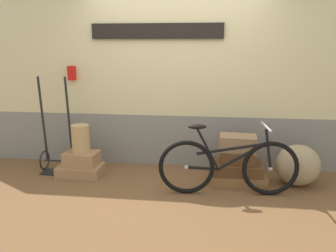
{
  "coord_description": "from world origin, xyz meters",
  "views": [
    {
      "loc": [
        0.44,
        -3.91,
        1.75
      ],
      "look_at": [
        -0.05,
        0.14,
        0.75
      ],
      "focal_mm": 35.57,
      "sensor_mm": 36.0,
      "label": 1
    }
  ],
  "objects_px": {
    "bicycle": "(228,166)",
    "burlap_sack": "(298,165)",
    "suitcase_2": "(238,177)",
    "wicker_basket": "(81,138)",
    "suitcase_3": "(236,168)",
    "luggage_trolley": "(58,150)",
    "suitcase_5": "(238,143)",
    "suitcase_4": "(238,156)",
    "suitcase_0": "(81,170)",
    "suitcase_1": "(82,159)"
  },
  "relations": [
    {
      "from": "suitcase_1",
      "to": "suitcase_2",
      "type": "relative_size",
      "value": 0.64
    },
    {
      "from": "suitcase_1",
      "to": "burlap_sack",
      "type": "relative_size",
      "value": 0.8
    },
    {
      "from": "suitcase_1",
      "to": "suitcase_5",
      "type": "bearing_deg",
      "value": 4.31
    },
    {
      "from": "luggage_trolley",
      "to": "burlap_sack",
      "type": "xyz_separation_m",
      "value": [
        3.23,
        -0.1,
        -0.04
      ]
    },
    {
      "from": "suitcase_1",
      "to": "luggage_trolley",
      "type": "relative_size",
      "value": 0.33
    },
    {
      "from": "suitcase_5",
      "to": "burlap_sack",
      "type": "xyz_separation_m",
      "value": [
        0.76,
        -0.01,
        -0.26
      ]
    },
    {
      "from": "suitcase_0",
      "to": "suitcase_5",
      "type": "bearing_deg",
      "value": 0.83
    },
    {
      "from": "bicycle",
      "to": "wicker_basket",
      "type": "bearing_deg",
      "value": 168.62
    },
    {
      "from": "wicker_basket",
      "to": "suitcase_0",
      "type": "bearing_deg",
      "value": -123.08
    },
    {
      "from": "suitcase_3",
      "to": "suitcase_4",
      "type": "bearing_deg",
      "value": 52.41
    },
    {
      "from": "suitcase_3",
      "to": "wicker_basket",
      "type": "xyz_separation_m",
      "value": [
        -2.08,
        0.03,
        0.31
      ]
    },
    {
      "from": "suitcase_3",
      "to": "bicycle",
      "type": "height_order",
      "value": "bicycle"
    },
    {
      "from": "suitcase_1",
      "to": "suitcase_5",
      "type": "relative_size",
      "value": 0.96
    },
    {
      "from": "suitcase_2",
      "to": "wicker_basket",
      "type": "bearing_deg",
      "value": 178.57
    },
    {
      "from": "suitcase_3",
      "to": "wicker_basket",
      "type": "bearing_deg",
      "value": 178.45
    },
    {
      "from": "suitcase_2",
      "to": "suitcase_5",
      "type": "xyz_separation_m",
      "value": [
        -0.02,
        0.01,
        0.46
      ]
    },
    {
      "from": "bicycle",
      "to": "burlap_sack",
      "type": "bearing_deg",
      "value": 23.36
    },
    {
      "from": "suitcase_1",
      "to": "luggage_trolley",
      "type": "height_order",
      "value": "luggage_trolley"
    },
    {
      "from": "luggage_trolley",
      "to": "wicker_basket",
      "type": "bearing_deg",
      "value": -14.17
    },
    {
      "from": "suitcase_4",
      "to": "bicycle",
      "type": "height_order",
      "value": "bicycle"
    },
    {
      "from": "wicker_basket",
      "to": "luggage_trolley",
      "type": "height_order",
      "value": "luggage_trolley"
    },
    {
      "from": "suitcase_5",
      "to": "suitcase_0",
      "type": "bearing_deg",
      "value": -174.87
    },
    {
      "from": "suitcase_1",
      "to": "suitcase_4",
      "type": "height_order",
      "value": "suitcase_4"
    },
    {
      "from": "suitcase_4",
      "to": "wicker_basket",
      "type": "relative_size",
      "value": 1.18
    },
    {
      "from": "suitcase_1",
      "to": "suitcase_2",
      "type": "xyz_separation_m",
      "value": [
        2.1,
        0.02,
        -0.17
      ]
    },
    {
      "from": "suitcase_1",
      "to": "wicker_basket",
      "type": "bearing_deg",
      "value": 109.96
    },
    {
      "from": "wicker_basket",
      "to": "suitcase_3",
      "type": "bearing_deg",
      "value": -0.71
    },
    {
      "from": "suitcase_1",
      "to": "wicker_basket",
      "type": "xyz_separation_m",
      "value": [
        -0.01,
        0.02,
        0.28
      ]
    },
    {
      "from": "suitcase_2",
      "to": "suitcase_5",
      "type": "distance_m",
      "value": 0.46
    },
    {
      "from": "suitcase_1",
      "to": "suitcase_5",
      "type": "height_order",
      "value": "suitcase_5"
    },
    {
      "from": "suitcase_0",
      "to": "luggage_trolley",
      "type": "height_order",
      "value": "luggage_trolley"
    },
    {
      "from": "suitcase_0",
      "to": "suitcase_4",
      "type": "relative_size",
      "value": 1.33
    },
    {
      "from": "wicker_basket",
      "to": "burlap_sack",
      "type": "distance_m",
      "value": 2.86
    },
    {
      "from": "suitcase_4",
      "to": "suitcase_5",
      "type": "xyz_separation_m",
      "value": [
        -0.01,
        0.02,
        0.17
      ]
    },
    {
      "from": "suitcase_3",
      "to": "burlap_sack",
      "type": "xyz_separation_m",
      "value": [
        0.76,
        0.02,
        0.06
      ]
    },
    {
      "from": "wicker_basket",
      "to": "burlap_sack",
      "type": "bearing_deg",
      "value": -0.09
    },
    {
      "from": "suitcase_5",
      "to": "bicycle",
      "type": "height_order",
      "value": "bicycle"
    },
    {
      "from": "suitcase_0",
      "to": "suitcase_5",
      "type": "height_order",
      "value": "suitcase_5"
    },
    {
      "from": "suitcase_0",
      "to": "suitcase_2",
      "type": "xyz_separation_m",
      "value": [
        2.13,
        0.03,
        -0.01
      ]
    },
    {
      "from": "burlap_sack",
      "to": "suitcase_4",
      "type": "bearing_deg",
      "value": -179.54
    },
    {
      "from": "suitcase_0",
      "to": "suitcase_4",
      "type": "height_order",
      "value": "suitcase_4"
    },
    {
      "from": "suitcase_3",
      "to": "suitcase_5",
      "type": "height_order",
      "value": "suitcase_5"
    },
    {
      "from": "suitcase_3",
      "to": "suitcase_5",
      "type": "distance_m",
      "value": 0.32
    },
    {
      "from": "suitcase_3",
      "to": "luggage_trolley",
      "type": "bearing_deg",
      "value": 176.29
    },
    {
      "from": "suitcase_2",
      "to": "bicycle",
      "type": "relative_size",
      "value": 0.42
    },
    {
      "from": "suitcase_1",
      "to": "suitcase_2",
      "type": "distance_m",
      "value": 2.11
    },
    {
      "from": "suitcase_0",
      "to": "suitcase_5",
      "type": "relative_size",
      "value": 1.28
    },
    {
      "from": "suitcase_5",
      "to": "luggage_trolley",
      "type": "xyz_separation_m",
      "value": [
        -2.48,
        0.09,
        -0.22
      ]
    },
    {
      "from": "suitcase_3",
      "to": "suitcase_1",
      "type": "bearing_deg",
      "value": 178.99
    },
    {
      "from": "suitcase_0",
      "to": "wicker_basket",
      "type": "xyz_separation_m",
      "value": [
        0.02,
        0.03,
        0.45
      ]
    }
  ]
}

